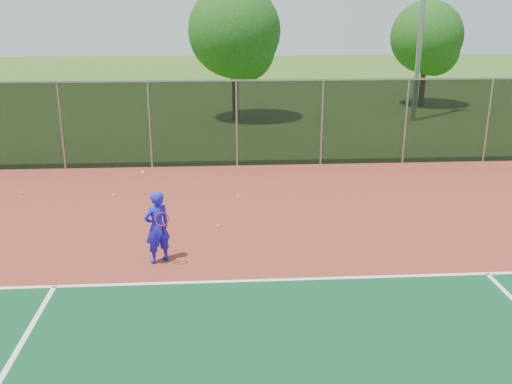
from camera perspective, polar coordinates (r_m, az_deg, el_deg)
ground at (r=10.00m, az=18.80°, el=-15.83°), size 120.00×120.00×0.00m
court_apron at (r=11.59m, az=15.11°, el=-10.44°), size 30.00×20.00×0.02m
fence_back at (r=20.29m, az=6.61°, el=7.01°), size 30.00×0.06×3.03m
tennis_player at (r=12.61m, az=-9.85°, el=-3.48°), size 0.72×0.74×2.07m
practice_ball_1 at (r=17.52m, az=-14.02°, el=-0.31°), size 0.07×0.07×0.07m
practice_ball_2 at (r=14.68m, az=-3.82°, el=-3.40°), size 0.07×0.07×0.07m
practice_ball_3 at (r=18.62m, az=-22.43°, el=-0.08°), size 0.07×0.07×0.07m
practice_ball_4 at (r=16.85m, az=-1.80°, el=-0.49°), size 0.07×0.07×0.07m
tree_back_left at (r=28.17m, az=-1.95°, el=15.34°), size 4.43×4.43×6.50m
tree_back_mid at (r=33.77m, az=16.88°, el=14.31°), size 3.95×3.95×5.80m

